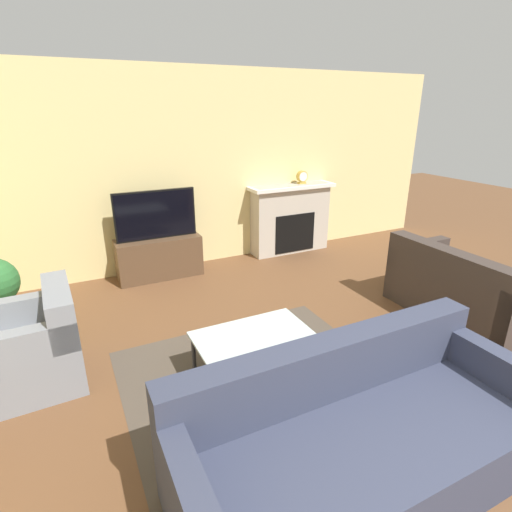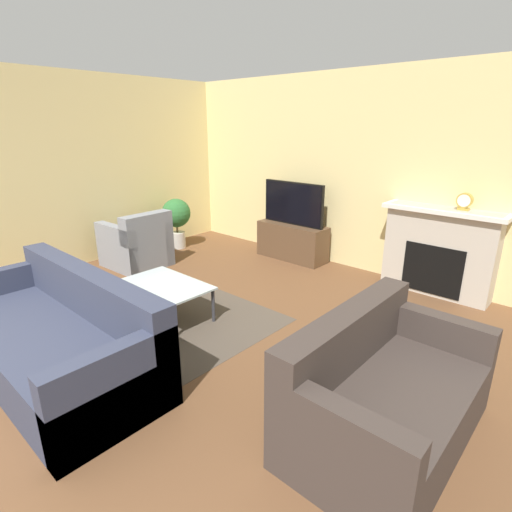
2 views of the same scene
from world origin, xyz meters
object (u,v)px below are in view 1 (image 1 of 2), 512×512
object	(u,v)px
coffee_table	(255,340)
couch_loveseat	(462,292)
armchair_by_window	(29,352)
tv	(156,215)
mantel_clock	(302,177)
couch_sectional	(358,441)

from	to	relation	value
coffee_table	couch_loveseat	bearing A→B (deg)	-1.19
armchair_by_window	coffee_table	world-z (taller)	armchair_by_window
tv	coffee_table	size ratio (longest dim) A/B	1.07
mantel_clock	tv	bearing A→B (deg)	-176.90
tv	coffee_table	bearing A→B (deg)	-85.40
tv	coffee_table	distance (m)	2.58
tv	armchair_by_window	distance (m)	2.39
couch_loveseat	mantel_clock	size ratio (longest dim) A/B	7.61
couch_sectional	couch_loveseat	bearing A→B (deg)	25.43
tv	mantel_clock	distance (m)	2.33
couch_sectional	armchair_by_window	distance (m)	2.64
tv	coffee_table	xyz separation A→B (m)	(0.20, -2.52, -0.51)
couch_sectional	tv	bearing A→B (deg)	94.98
couch_loveseat	armchair_by_window	distance (m)	4.25
mantel_clock	couch_sectional	bearing A→B (deg)	-117.47
couch_loveseat	mantel_clock	bearing A→B (deg)	8.04
coffee_table	mantel_clock	xyz separation A→B (m)	(2.11, 2.64, 0.82)
couch_sectional	coffee_table	distance (m)	1.19
couch_sectional	mantel_clock	distance (m)	4.40
couch_loveseat	coffee_table	distance (m)	2.49
tv	couch_loveseat	world-z (taller)	tv
tv	couch_loveseat	xyz separation A→B (m)	(2.69, -2.57, -0.58)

